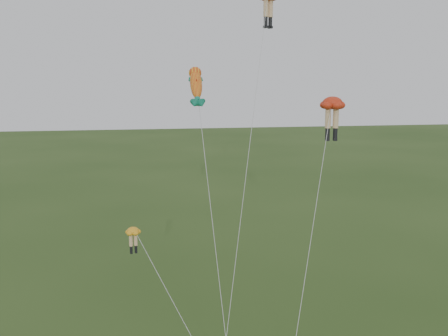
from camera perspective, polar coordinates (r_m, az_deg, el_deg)
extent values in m
cylinder|color=#E5B987|center=(38.85, 4.81, 17.76)|extent=(0.36, 0.36, 1.25)
cylinder|color=black|center=(38.73, 4.79, 16.38)|extent=(0.28, 0.28, 0.63)
cube|color=black|center=(38.69, 4.78, 15.78)|extent=(0.37, 0.42, 0.18)
cylinder|color=#E5B987|center=(39.21, 5.33, 17.67)|extent=(0.36, 0.36, 1.25)
cylinder|color=black|center=(39.10, 5.31, 16.31)|extent=(0.28, 0.28, 0.63)
cube|color=black|center=(39.06, 5.30, 15.72)|extent=(0.37, 0.42, 0.18)
cylinder|color=silver|center=(32.40, 2.76, 1.10)|extent=(5.69, 12.37, 23.30)
ellipsoid|color=red|center=(32.64, 12.29, 7.28)|extent=(1.80, 1.80, 0.82)
cylinder|color=#E5B987|center=(32.62, 11.80, 5.58)|extent=(0.37, 0.37, 1.26)
cylinder|color=black|center=(32.70, 11.75, 3.93)|extent=(0.29, 0.29, 0.63)
cube|color=black|center=(32.75, 11.72, 3.23)|extent=(0.24, 0.38, 0.18)
cylinder|color=#E5B987|center=(32.76, 12.65, 5.57)|extent=(0.37, 0.37, 1.26)
cylinder|color=black|center=(32.85, 12.59, 3.93)|extent=(0.29, 0.29, 0.63)
cube|color=black|center=(32.89, 12.57, 3.22)|extent=(0.24, 0.38, 0.18)
cylinder|color=silver|center=(30.18, 10.03, -7.18)|extent=(4.54, 6.33, 15.65)
ellipsoid|color=#F4A51F|center=(30.96, -10.36, -7.08)|extent=(1.16, 1.16, 0.48)
cylinder|color=#E5B987|center=(31.10, -10.60, -8.11)|extent=(0.21, 0.21, 0.74)
cylinder|color=black|center=(31.28, -10.56, -9.08)|extent=(0.17, 0.17, 0.37)
cube|color=black|center=(31.35, -10.55, -9.49)|extent=(0.17, 0.24, 0.11)
cylinder|color=#E5B987|center=(31.16, -10.06, -8.06)|extent=(0.21, 0.21, 0.74)
cylinder|color=black|center=(31.34, -10.03, -9.02)|extent=(0.17, 0.17, 0.37)
cube|color=black|center=(31.41, -10.02, -9.43)|extent=(0.17, 0.24, 0.11)
cylinder|color=silver|center=(29.90, -5.73, -15.21)|extent=(4.50, 5.25, 7.90)
ellipsoid|color=orange|center=(33.52, -3.22, 9.69)|extent=(0.96, 2.55, 2.65)
sphere|color=orange|center=(33.52, -3.22, 9.69)|extent=(0.93, 1.29, 1.27)
cone|color=#137E62|center=(33.52, -3.22, 9.69)|extent=(0.73, 1.23, 1.19)
cone|color=#137E62|center=(33.52, -3.22, 9.69)|extent=(0.73, 1.23, 1.19)
cone|color=#137E62|center=(33.52, -3.22, 9.69)|extent=(0.42, 0.69, 0.67)
cone|color=#137E62|center=(33.52, -3.22, 9.69)|extent=(0.42, 0.69, 0.67)
cone|color=red|center=(33.52, -3.22, 9.69)|extent=(0.46, 0.68, 0.66)
cylinder|color=silver|center=(30.17, -1.36, -6.19)|extent=(0.74, 9.29, 16.49)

